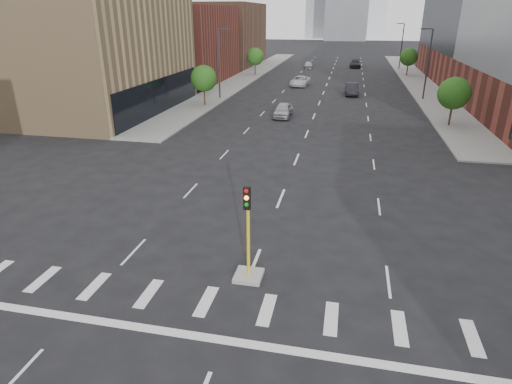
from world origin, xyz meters
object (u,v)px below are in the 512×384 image
(median_traffic_signal, at_px, (248,259))
(car_near_left, at_px, (283,110))
(car_deep_right, at_px, (355,64))
(car_far_left, at_px, (300,81))
(car_mid_right, at_px, (352,89))
(car_distant, at_px, (308,65))

(median_traffic_signal, bearing_deg, car_near_left, 96.07)
(car_near_left, xyz_separation_m, car_deep_right, (7.91, 51.04, 0.04))
(car_far_left, bearing_deg, car_deep_right, 77.67)
(car_mid_right, relative_size, car_distant, 1.25)
(car_distant, bearing_deg, car_near_left, -90.35)
(median_traffic_signal, relative_size, car_mid_right, 0.88)
(car_far_left, relative_size, car_deep_right, 0.99)
(median_traffic_signal, height_order, car_mid_right, median_traffic_signal)
(car_mid_right, xyz_separation_m, car_deep_right, (0.47, 34.96, -0.01))
(car_deep_right, height_order, car_distant, car_deep_right)
(car_deep_right, bearing_deg, car_distant, -164.61)
(car_far_left, xyz_separation_m, car_distant, (-1.17, 25.24, -0.09))
(median_traffic_signal, distance_m, car_distant, 80.17)
(car_mid_right, height_order, car_deep_right, car_mid_right)
(car_mid_right, height_order, car_far_left, car_mid_right)
(car_mid_right, height_order, car_distant, car_mid_right)
(car_mid_right, distance_m, car_distant, 33.37)
(median_traffic_signal, distance_m, car_far_left, 54.91)
(car_distant, bearing_deg, car_deep_right, 13.95)
(car_distant, bearing_deg, car_mid_right, -76.36)
(car_deep_right, bearing_deg, car_mid_right, -91.96)
(car_far_left, height_order, car_deep_right, car_deep_right)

